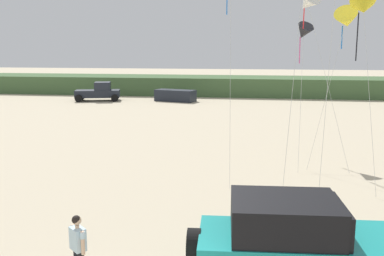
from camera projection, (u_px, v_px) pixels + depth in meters
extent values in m
cube|color=#426038|center=(245.00, 86.00, 50.71)|extent=(90.00, 7.20, 2.12)
cube|color=teal|center=(299.00, 254.00, 9.30)|extent=(4.52, 2.16, 0.90)
cube|color=teal|center=(378.00, 241.00, 9.10)|extent=(1.22, 1.77, 0.12)
cube|color=black|center=(284.00, 217.00, 9.17)|extent=(2.42, 1.93, 0.80)
cube|color=black|center=(341.00, 220.00, 9.08)|extent=(0.22, 1.67, 0.72)
cylinder|color=black|center=(194.00, 246.00, 9.46)|extent=(0.36, 0.79, 0.77)
cylinder|color=black|center=(220.00, 253.00, 10.55)|extent=(0.86, 0.36, 0.84)
cylinder|color=black|center=(220.00, 253.00, 10.55)|extent=(0.40, 0.35, 0.38)
cylinder|color=black|center=(77.00, 255.00, 10.01)|extent=(0.15, 0.15, 0.36)
cube|color=silver|center=(78.00, 239.00, 9.84)|extent=(0.47, 0.46, 0.54)
cylinder|color=#DBB28E|center=(73.00, 236.00, 10.04)|extent=(0.09, 0.09, 0.56)
cylinder|color=silver|center=(73.00, 228.00, 10.00)|extent=(0.11, 0.11, 0.16)
cylinder|color=#DBB28E|center=(83.00, 243.00, 9.65)|extent=(0.09, 0.09, 0.56)
cylinder|color=silver|center=(82.00, 235.00, 9.62)|extent=(0.11, 0.11, 0.16)
cylinder|color=#DBB28E|center=(77.00, 226.00, 9.79)|extent=(0.10, 0.10, 0.08)
sphere|color=#DBB28E|center=(77.00, 220.00, 9.76)|extent=(0.21, 0.21, 0.21)
sphere|color=black|center=(76.00, 220.00, 9.75)|extent=(0.21, 0.21, 0.21)
cube|color=#1E232D|center=(98.00, 94.00, 44.87)|extent=(4.93, 3.02, 0.76)
cube|color=#1E232D|center=(103.00, 86.00, 44.78)|extent=(2.01, 2.15, 0.84)
cylinder|color=black|center=(116.00, 96.00, 46.16)|extent=(0.80, 0.45, 0.76)
cylinder|color=black|center=(115.00, 98.00, 44.11)|extent=(0.80, 0.45, 0.76)
cylinder|color=black|center=(82.00, 96.00, 45.77)|extent=(0.80, 0.45, 0.76)
cylinder|color=black|center=(79.00, 98.00, 43.72)|extent=(0.80, 0.45, 0.76)
cube|color=#1E232D|center=(175.00, 95.00, 44.53)|extent=(4.50, 2.78, 1.20)
cone|color=white|center=(308.00, 3.00, 21.12)|extent=(1.66, 1.53, 1.60)
cylinder|color=red|center=(304.00, 19.00, 21.29)|extent=(0.05, 0.10, 1.01)
cylinder|color=silver|center=(327.00, 83.00, 19.86)|extent=(1.77, 3.79, 7.67)
cone|color=yellow|center=(347.00, 20.00, 18.81)|extent=(1.27, 1.45, 1.52)
cylinder|color=blue|center=(342.00, 37.00, 18.97)|extent=(0.05, 0.14, 1.02)
cylinder|color=silver|center=(326.00, 96.00, 18.98)|extent=(1.54, 1.16, 6.66)
cylinder|color=silver|center=(230.00, 67.00, 17.64)|extent=(0.37, 3.99, 9.30)
cylinder|color=silver|center=(300.00, 11.00, 14.20)|extent=(0.91, 2.17, 13.32)
cylinder|color=silver|center=(333.00, 24.00, 14.57)|extent=(0.53, 1.41, 12.49)
cone|color=yellow|center=(363.00, 6.00, 17.07)|extent=(1.42, 1.56, 1.53)
cylinder|color=black|center=(357.00, 37.00, 17.32)|extent=(0.05, 0.11, 1.95)
cylinder|color=silver|center=(369.00, 97.00, 16.35)|extent=(0.33, 2.80, 7.10)
cone|color=black|center=(304.00, 32.00, 22.21)|extent=(1.22, 1.20, 1.35)
cylinder|color=#E04C93|center=(300.00, 50.00, 22.40)|extent=(0.05, 0.28, 1.40)
cylinder|color=silver|center=(301.00, 96.00, 20.47)|extent=(0.45, 4.84, 6.26)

